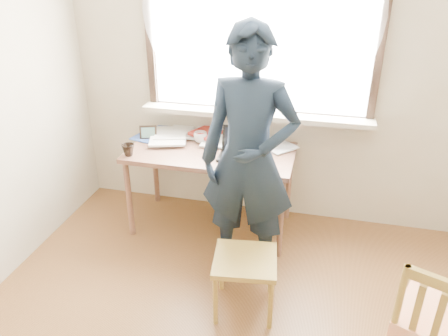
% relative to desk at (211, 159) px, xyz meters
% --- Properties ---
extents(room_shell, '(3.52, 4.02, 2.61)m').
position_rel_desk_xyz_m(room_shell, '(0.47, -1.43, 1.01)').
color(room_shell, '#BDB198').
rests_on(room_shell, ground).
extents(desk, '(1.30, 0.65, 0.70)m').
position_rel_desk_xyz_m(desk, '(0.00, 0.00, 0.00)').
color(desk, brown).
rests_on(desk, ground).
extents(laptop, '(0.31, 0.25, 0.21)m').
position_rel_desk_xyz_m(laptop, '(0.24, -0.03, 0.12)').
color(laptop, black).
rests_on(laptop, desk).
extents(mug_white, '(0.13, 0.13, 0.09)m').
position_rel_desk_xyz_m(mug_white, '(-0.13, 0.15, 0.12)').
color(mug_white, white).
rests_on(mug_white, desk).
extents(mug_dark, '(0.14, 0.14, 0.09)m').
position_rel_desk_xyz_m(mug_dark, '(-0.59, -0.23, 0.12)').
color(mug_dark, black).
rests_on(mug_dark, desk).
extents(mouse, '(0.09, 0.06, 0.04)m').
position_rel_desk_xyz_m(mouse, '(0.41, -0.10, 0.09)').
color(mouse, black).
rests_on(mouse, desk).
extents(desk_clutter, '(0.83, 0.56, 0.05)m').
position_rel_desk_xyz_m(desk_clutter, '(-0.32, 0.22, 0.10)').
color(desk_clutter, white).
rests_on(desk_clutter, desk).
extents(book_a, '(0.21, 0.27, 0.02)m').
position_rel_desk_xyz_m(book_a, '(-0.37, 0.26, 0.08)').
color(book_a, white).
rests_on(book_a, desk).
extents(book_b, '(0.28, 0.29, 0.02)m').
position_rel_desk_xyz_m(book_b, '(0.47, 0.22, 0.08)').
color(book_b, white).
rests_on(book_b, desk).
extents(picture_frame, '(0.14, 0.05, 0.11)m').
position_rel_desk_xyz_m(picture_frame, '(-0.56, 0.10, 0.13)').
color(picture_frame, black).
rests_on(picture_frame, desk).
extents(work_chair, '(0.43, 0.42, 0.40)m').
position_rel_desk_xyz_m(work_chair, '(0.45, -0.87, -0.29)').
color(work_chair, olive).
rests_on(work_chair, ground).
extents(side_chair, '(0.51, 0.50, 0.86)m').
position_rel_desk_xyz_m(side_chair, '(1.48, -1.25, -0.17)').
color(side_chair, olive).
rests_on(side_chair, ground).
extents(person, '(0.65, 0.44, 1.76)m').
position_rel_desk_xyz_m(person, '(0.39, -0.47, 0.25)').
color(person, black).
rests_on(person, ground).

